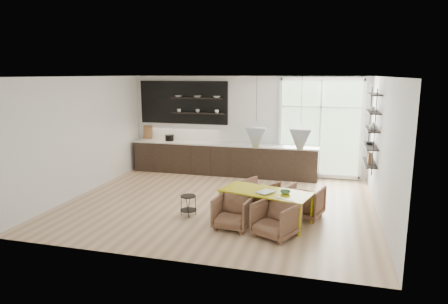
{
  "coord_description": "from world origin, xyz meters",
  "views": [
    {
      "loc": [
        2.43,
        -8.55,
        2.96
      ],
      "look_at": [
        -0.03,
        0.6,
        1.1
      ],
      "focal_mm": 32.0,
      "sensor_mm": 36.0,
      "label": 1
    }
  ],
  "objects_px": {
    "dining_table": "(266,193)",
    "wire_stool": "(188,203)",
    "armchair_front_left": "(233,212)",
    "armchair_back_left": "(259,195)",
    "armchair_front_right": "(276,219)",
    "armchair_back_right": "(305,202)"
  },
  "relations": [
    {
      "from": "armchair_back_right",
      "to": "armchair_front_right",
      "type": "xyz_separation_m",
      "value": [
        -0.45,
        -1.19,
        -0.0
      ]
    },
    {
      "from": "armchair_front_left",
      "to": "wire_stool",
      "type": "distance_m",
      "value": 1.16
    },
    {
      "from": "dining_table",
      "to": "armchair_back_left",
      "type": "xyz_separation_m",
      "value": [
        -0.26,
        0.76,
        -0.28
      ]
    },
    {
      "from": "armchair_front_left",
      "to": "wire_stool",
      "type": "relative_size",
      "value": 1.59
    },
    {
      "from": "armchair_back_left",
      "to": "armchair_front_right",
      "type": "bearing_deg",
      "value": 138.48
    },
    {
      "from": "armchair_front_right",
      "to": "armchair_front_left",
      "type": "bearing_deg",
      "value": -167.0
    },
    {
      "from": "dining_table",
      "to": "armchair_back_right",
      "type": "height_order",
      "value": "armchair_back_right"
    },
    {
      "from": "dining_table",
      "to": "armchair_back_right",
      "type": "distance_m",
      "value": 0.95
    },
    {
      "from": "dining_table",
      "to": "armchair_back_right",
      "type": "bearing_deg",
      "value": 49.07
    },
    {
      "from": "armchair_back_left",
      "to": "armchair_back_right",
      "type": "height_order",
      "value": "armchair_back_right"
    },
    {
      "from": "dining_table",
      "to": "wire_stool",
      "type": "height_order",
      "value": "dining_table"
    },
    {
      "from": "armchair_back_right",
      "to": "armchair_front_left",
      "type": "relative_size",
      "value": 1.05
    },
    {
      "from": "dining_table",
      "to": "wire_stool",
      "type": "bearing_deg",
      "value": -163.64
    },
    {
      "from": "dining_table",
      "to": "armchair_back_right",
      "type": "xyz_separation_m",
      "value": [
        0.75,
        0.51,
        -0.27
      ]
    },
    {
      "from": "armchair_front_left",
      "to": "armchair_back_right",
      "type": "bearing_deg",
      "value": 43.42
    },
    {
      "from": "dining_table",
      "to": "armchair_front_right",
      "type": "relative_size",
      "value": 2.66
    },
    {
      "from": "dining_table",
      "to": "wire_stool",
      "type": "xyz_separation_m",
      "value": [
        -1.63,
        -0.05,
        -0.32
      ]
    },
    {
      "from": "armchair_front_left",
      "to": "dining_table",
      "type": "bearing_deg",
      "value": 46.84
    },
    {
      "from": "dining_table",
      "to": "armchair_back_left",
      "type": "bearing_deg",
      "value": 123.64
    },
    {
      "from": "armchair_back_left",
      "to": "armchair_front_left",
      "type": "xyz_separation_m",
      "value": [
        -0.29,
        -1.24,
        -0.01
      ]
    },
    {
      "from": "dining_table",
      "to": "armchair_front_right",
      "type": "bearing_deg",
      "value": -51.21
    },
    {
      "from": "armchair_front_right",
      "to": "wire_stool",
      "type": "distance_m",
      "value": 2.03
    }
  ]
}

